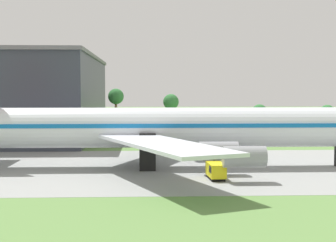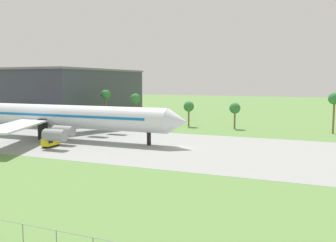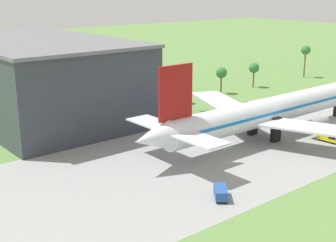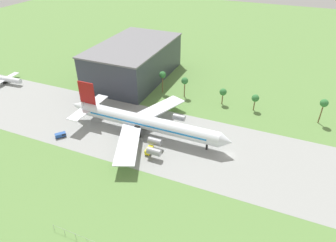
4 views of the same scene
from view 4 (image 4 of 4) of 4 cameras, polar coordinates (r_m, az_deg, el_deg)
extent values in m
plane|color=#5B8442|center=(122.35, 11.43, -6.34)|extent=(600.00, 600.00, 0.00)
cube|color=gray|center=(122.34, 11.44, -6.33)|extent=(320.00, 44.00, 0.02)
cylinder|color=silver|center=(127.89, -3.91, -0.33)|extent=(63.33, 6.14, 6.14)
cone|color=silver|center=(118.88, 11.04, -3.83)|extent=(4.91, 6.01, 6.01)
cone|color=silver|center=(145.17, -16.60, 2.82)|extent=(7.67, 5.83, 5.83)
cube|color=#146BB7|center=(127.63, -3.91, -0.16)|extent=(53.83, 6.26, 0.61)
cube|color=maroon|center=(138.26, -15.24, 5.19)|extent=(7.98, 0.50, 10.43)
cube|color=silver|center=(141.86, -14.91, 2.58)|extent=(5.52, 24.55, 0.30)
cube|color=silver|center=(119.02, -7.56, -4.04)|extent=(18.01, 29.26, 0.44)
cube|color=silver|center=(139.83, -1.88, 2.36)|extent=(18.01, 29.26, 0.44)
cylinder|color=gray|center=(121.61, -2.52, -3.89)|extent=(5.52, 2.76, 2.76)
cylinder|color=gray|center=(116.38, -2.69, -5.83)|extent=(5.52, 2.76, 2.76)
cylinder|color=gray|center=(132.62, 0.17, -0.39)|extent=(5.52, 2.76, 2.76)
cylinder|color=gray|center=(136.66, 2.13, 0.69)|extent=(5.52, 2.76, 2.76)
cube|color=black|center=(122.10, 7.45, -4.32)|extent=(0.70, 0.90, 5.56)
cube|color=black|center=(128.58, -5.78, -2.05)|extent=(2.40, 1.20, 5.56)
cube|color=black|center=(133.48, -4.43, -0.53)|extent=(2.40, 1.20, 5.56)
cylinder|color=silver|center=(198.67, -28.73, 7.06)|extent=(22.87, 4.92, 2.92)
cube|color=silver|center=(198.77, -28.71, 6.98)|extent=(5.30, 20.66, 0.24)
cube|color=black|center=(199.18, -28.63, 6.70)|extent=(1.43, 2.72, 2.77)
cube|color=black|center=(121.20, -3.60, -5.94)|extent=(2.01, 4.12, 0.40)
cube|color=yellow|center=(120.52, -3.62, -5.54)|extent=(2.25, 4.84, 1.78)
cube|color=black|center=(119.43, -3.87, -5.80)|extent=(2.13, 1.77, 0.90)
cube|color=black|center=(137.50, -19.73, -2.82)|extent=(3.80, 4.07, 0.40)
cube|color=#234C99|center=(136.97, -19.80, -2.49)|extent=(4.38, 4.72, 1.53)
cube|color=black|center=(136.92, -19.32, -2.28)|extent=(2.57, 2.50, 0.90)
cylinder|color=gray|center=(100.54, -20.96, -18.34)|extent=(0.10, 0.10, 2.10)
cylinder|color=gray|center=(98.45, -19.13, -19.26)|extent=(0.10, 0.10, 2.10)
cylinder|color=gray|center=(96.49, -17.20, -20.20)|extent=(0.10, 0.10, 2.10)
cylinder|color=gray|center=(94.65, -15.17, -21.16)|extent=(0.10, 0.10, 2.10)
cube|color=#333842|center=(180.91, -6.50, 11.17)|extent=(36.00, 60.00, 19.71)
cube|color=slate|center=(177.42, -6.71, 14.25)|extent=(36.72, 61.20, 0.80)
cylinder|color=brown|center=(163.21, -1.03, 7.03)|extent=(0.56, 0.56, 9.94)
sphere|color=#337538|center=(160.87, -1.05, 8.82)|extent=(3.60, 3.60, 3.60)
cylinder|color=brown|center=(153.10, 16.10, 3.00)|extent=(0.56, 0.56, 6.17)
sphere|color=#337538|center=(151.38, 16.31, 4.21)|extent=(3.60, 3.60, 3.60)
cylinder|color=brown|center=(159.29, 3.16, 6.05)|extent=(0.56, 0.56, 8.70)
sphere|color=#337538|center=(157.13, 3.21, 7.66)|extent=(3.60, 3.60, 3.60)
cylinder|color=brown|center=(155.00, 10.32, 4.24)|extent=(0.56, 0.56, 6.30)
sphere|color=#337538|center=(153.28, 10.45, 5.47)|extent=(3.60, 3.60, 3.60)
cylinder|color=brown|center=(153.01, 27.09, 1.25)|extent=(0.56, 0.56, 9.90)
sphere|color=#337538|center=(150.52, 27.61, 3.05)|extent=(3.60, 3.60, 3.60)
camera|label=1|loc=(84.72, -33.37, -24.14)|focal=55.00mm
camera|label=2|loc=(63.78, 28.25, -47.84)|focal=40.00mm
camera|label=3|loc=(144.52, -51.28, 3.02)|focal=50.00mm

